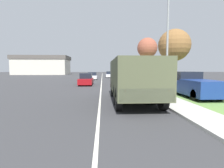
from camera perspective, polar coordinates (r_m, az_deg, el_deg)
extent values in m
plane|color=#38383A|center=(37.51, -3.34, 1.68)|extent=(180.00, 180.00, 0.00)
cube|color=silver|center=(37.51, -3.34, 1.69)|extent=(0.12, 120.00, 0.00)
cube|color=beige|center=(37.75, 3.51, 1.80)|extent=(1.80, 120.00, 0.12)
cube|color=#6B9347|center=(38.51, 10.03, 1.72)|extent=(7.00, 120.00, 0.02)
cube|color=#474C38|center=(13.63, 5.08, 2.98)|extent=(2.58, 1.98, 2.07)
cube|color=#4C5138|center=(10.14, 7.91, 2.27)|extent=(2.58, 5.10, 2.06)
cube|color=#474C38|center=(7.77, 11.36, -3.62)|extent=(2.46, 0.10, 0.60)
cube|color=red|center=(7.54, 4.27, -2.26)|extent=(0.12, 0.06, 0.12)
cube|color=red|center=(8.02, 18.14, -2.06)|extent=(0.12, 0.06, 0.12)
cylinder|color=black|center=(13.50, 0.29, -1.56)|extent=(0.30, 1.16, 1.16)
cylinder|color=black|center=(13.82, 9.80, -1.48)|extent=(0.30, 1.16, 1.16)
cylinder|color=black|center=(8.84, 2.09, -4.99)|extent=(0.30, 1.16, 1.16)
cylinder|color=black|center=(9.32, 16.27, -4.67)|extent=(0.30, 1.16, 1.16)
cylinder|color=black|center=(10.34, 1.33, -3.54)|extent=(0.30, 1.16, 1.16)
cylinder|color=black|center=(10.76, 13.57, -3.35)|extent=(0.30, 1.16, 1.16)
cube|color=maroon|center=(23.18, -8.44, 0.94)|extent=(1.71, 4.21, 0.69)
cube|color=black|center=(23.23, -8.44, 2.68)|extent=(1.50, 1.89, 0.71)
cylinder|color=black|center=(24.61, -9.89, 0.68)|extent=(0.20, 0.64, 0.64)
cylinder|color=black|center=(24.48, -6.38, 0.70)|extent=(0.20, 0.64, 0.64)
cylinder|color=black|center=(21.95, -10.72, 0.17)|extent=(0.20, 0.64, 0.64)
cylinder|color=black|center=(21.80, -6.79, 0.18)|extent=(0.20, 0.64, 0.64)
cube|color=silver|center=(35.33, -6.39, 2.27)|extent=(1.79, 3.97, 0.64)
cube|color=black|center=(35.39, -6.39, 3.32)|extent=(1.58, 1.78, 0.66)
cylinder|color=black|center=(36.66, -7.51, 2.08)|extent=(0.20, 0.64, 0.64)
cylinder|color=black|center=(36.57, -5.02, 2.09)|extent=(0.20, 0.64, 0.64)
cylinder|color=black|center=(34.13, -7.84, 1.87)|extent=(0.20, 0.64, 0.64)
cylinder|color=black|center=(34.04, -5.17, 1.88)|extent=(0.20, 0.64, 0.64)
cube|color=silver|center=(43.39, -0.72, 2.80)|extent=(1.91, 4.23, 0.67)
cube|color=black|center=(43.46, -0.73, 3.70)|extent=(1.68, 1.91, 0.69)
cylinder|color=black|center=(44.73, -1.89, 2.62)|extent=(0.20, 0.64, 0.64)
cylinder|color=black|center=(44.80, 0.30, 2.63)|extent=(0.20, 0.64, 0.64)
cylinder|color=black|center=(42.02, -1.81, 2.47)|extent=(0.20, 0.64, 0.64)
cylinder|color=black|center=(42.09, 0.52, 2.48)|extent=(0.20, 0.64, 0.64)
cube|color=navy|center=(14.47, 25.29, -1.00)|extent=(1.96, 5.09, 0.96)
cube|color=black|center=(15.73, 22.85, 2.51)|extent=(1.80, 2.14, 0.68)
cube|color=navy|center=(13.50, 27.52, 0.83)|extent=(1.96, 2.95, 0.12)
cylinder|color=black|center=(15.64, 19.55, -1.62)|extent=(0.24, 0.76, 0.76)
cylinder|color=black|center=(16.38, 25.12, -1.52)|extent=(0.24, 0.76, 0.76)
cylinder|color=black|center=(12.63, 25.41, -3.31)|extent=(0.24, 0.76, 0.76)
cylinder|color=black|center=(13.53, 31.83, -3.05)|extent=(0.24, 0.76, 0.76)
cylinder|color=gray|center=(13.24, 17.67, 13.75)|extent=(0.14, 0.14, 8.14)
cylinder|color=#4C3D2D|center=(19.08, 19.43, 3.80)|extent=(0.30, 0.30, 3.61)
sphere|color=brown|center=(19.23, 19.66, 11.84)|extent=(3.22, 3.22, 3.22)
cylinder|color=#4C3D2D|center=(32.98, 11.34, 5.49)|extent=(0.37, 0.37, 4.94)
sphere|color=brown|center=(33.21, 11.44, 11.50)|extent=(3.66, 3.66, 3.66)
cube|color=beige|center=(73.20, -21.75, 5.14)|extent=(19.47, 10.93, 5.69)
cube|color=#514C47|center=(73.33, -21.84, 7.92)|extent=(20.25, 11.36, 1.42)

